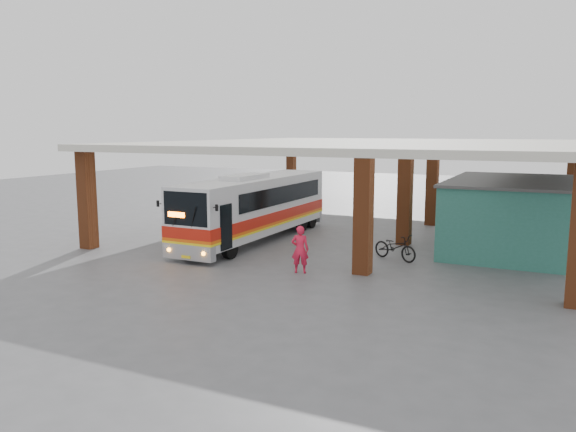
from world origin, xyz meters
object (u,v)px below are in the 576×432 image
(motorcycle, at_px, (395,247))
(coach_bus, at_px, (255,207))
(red_chair, at_px, (461,226))
(pedestrian, at_px, (300,249))

(motorcycle, bearing_deg, coach_bus, 103.93)
(red_chair, bearing_deg, pedestrian, -106.85)
(coach_bus, xyz_separation_m, pedestrian, (4.53, -4.67, -0.72))
(motorcycle, xyz_separation_m, red_chair, (1.47, 7.19, -0.15))
(motorcycle, relative_size, red_chair, 2.45)
(coach_bus, bearing_deg, motorcycle, -8.22)
(pedestrian, bearing_deg, motorcycle, -144.20)
(coach_bus, height_order, pedestrian, coach_bus)
(motorcycle, distance_m, pedestrian, 4.47)
(coach_bus, distance_m, red_chair, 10.64)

